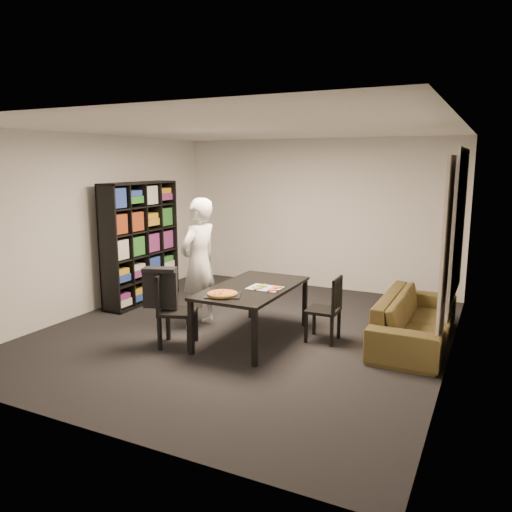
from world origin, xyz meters
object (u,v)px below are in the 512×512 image
at_px(person, 199,263).
at_px(sofa, 415,319).
at_px(baking_tray, 223,295).
at_px(pepperoni_pizza, 222,294).
at_px(bookshelf, 141,243).
at_px(chair_left, 171,305).
at_px(chair_right, 329,305).
at_px(dining_table, 252,291).

xyz_separation_m(person, sofa, (2.72, 0.65, -0.58)).
relative_size(baking_tray, pepperoni_pizza, 1.14).
height_order(bookshelf, sofa, bookshelf).
distance_m(chair_left, sofa, 3.01).
relative_size(baking_tray, sofa, 0.20).
relative_size(pepperoni_pizza, sofa, 0.17).
distance_m(chair_right, person, 1.81).
bearing_deg(chair_left, dining_table, -71.07).
bearing_deg(bookshelf, chair_right, -7.92).
xyz_separation_m(dining_table, chair_left, (-0.79, -0.63, -0.11)).
relative_size(dining_table, sofa, 0.81).
height_order(dining_table, chair_right, chair_right).
height_order(pepperoni_pizza, sofa, pepperoni_pizza).
relative_size(chair_left, person, 0.51).
height_order(bookshelf, pepperoni_pizza, bookshelf).
bearing_deg(dining_table, sofa, 22.83).
bearing_deg(pepperoni_pizza, chair_left, -173.04).
bearing_deg(chair_right, pepperoni_pizza, -49.93).
relative_size(dining_table, person, 0.94).
distance_m(chair_right, sofa, 1.08).
distance_m(chair_right, pepperoni_pizza, 1.36).
height_order(bookshelf, chair_right, bookshelf).
height_order(chair_right, person, person).
relative_size(chair_right, pepperoni_pizza, 2.35).
xyz_separation_m(dining_table, sofa, (1.86, 0.78, -0.33)).
bearing_deg(baking_tray, pepperoni_pizza, -87.58).
xyz_separation_m(dining_table, baking_tray, (-0.11, -0.53, 0.07)).
xyz_separation_m(chair_left, person, (-0.08, 0.77, 0.36)).
bearing_deg(chair_left, chair_right, -79.74).
distance_m(person, baking_tray, 1.02).
bearing_deg(chair_left, pepperoni_pizza, -102.84).
bearing_deg(person, dining_table, 89.18).
bearing_deg(bookshelf, pepperoni_pizza, -30.82).
bearing_deg(sofa, pepperoni_pizza, 124.06).
bearing_deg(pepperoni_pizza, dining_table, 78.39).
xyz_separation_m(pepperoni_pizza, sofa, (1.97, 1.33, -0.41)).
distance_m(bookshelf, baking_tray, 2.62).
bearing_deg(chair_right, dining_table, -70.62).
distance_m(chair_right, baking_tray, 1.34).
xyz_separation_m(bookshelf, baking_tray, (2.25, -1.32, -0.26)).
relative_size(bookshelf, person, 1.09).
bearing_deg(person, pepperoni_pizza, 55.65).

